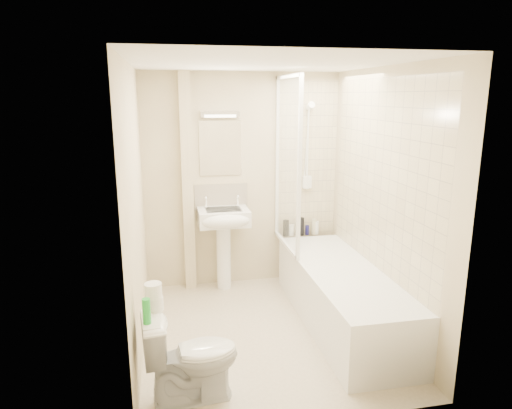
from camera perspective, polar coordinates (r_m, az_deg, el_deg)
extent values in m
plane|color=beige|center=(4.41, 1.17, -15.63)|extent=(2.50, 2.50, 0.00)
cube|color=beige|center=(5.17, -1.71, 2.93)|extent=(2.20, 0.02, 2.40)
cube|color=beige|center=(3.89, -14.78, -1.04)|extent=(0.02, 2.50, 2.40)
cube|color=beige|center=(4.33, 15.61, 0.38)|extent=(0.02, 2.50, 2.40)
cube|color=white|center=(3.86, 1.35, 17.26)|extent=(2.20, 2.50, 0.02)
cube|color=beige|center=(5.29, 6.36, 5.57)|extent=(0.70, 0.01, 1.75)
cube|color=beige|center=(4.32, 15.43, 3.39)|extent=(0.01, 2.10, 1.75)
cube|color=beige|center=(5.05, -8.57, 2.53)|extent=(0.12, 0.12, 2.40)
cube|color=beige|center=(5.16, -4.39, 0.95)|extent=(0.60, 0.02, 0.30)
cube|color=white|center=(5.07, -4.50, 7.03)|extent=(0.46, 0.01, 0.60)
cube|color=silver|center=(5.02, -4.55, 11.20)|extent=(0.42, 0.07, 0.07)
cube|color=white|center=(4.52, 10.60, -11.20)|extent=(0.70, 2.10, 0.55)
cube|color=white|center=(4.43, 10.72, -8.61)|extent=(0.56, 1.96, 0.05)
cube|color=white|center=(4.78, 3.91, 5.08)|extent=(0.01, 0.90, 1.80)
cube|color=white|center=(5.19, 2.68, 5.76)|extent=(0.04, 0.04, 1.80)
cube|color=white|center=(4.35, 5.45, 4.22)|extent=(0.04, 0.04, 1.80)
cube|color=white|center=(4.73, 4.09, 15.68)|extent=(0.04, 0.90, 0.04)
cube|color=white|center=(4.98, 3.75, -4.99)|extent=(0.04, 0.90, 0.03)
cylinder|color=white|center=(5.26, 6.47, 6.89)|extent=(0.02, 0.02, 0.90)
cylinder|color=white|center=(5.33, 6.34, 2.07)|extent=(0.05, 0.05, 0.02)
cylinder|color=white|center=(5.23, 6.60, 11.79)|extent=(0.05, 0.05, 0.02)
cylinder|color=white|center=(5.16, 6.83, 12.10)|extent=(0.08, 0.11, 0.11)
cube|color=white|center=(5.31, 6.38, 2.80)|extent=(0.10, 0.05, 0.14)
cylinder|color=white|center=(5.22, 6.36, 7.40)|extent=(0.01, 0.13, 0.84)
cylinder|color=white|center=(5.19, -4.05, -6.54)|extent=(0.16, 0.16, 0.74)
cube|color=white|center=(5.02, -4.09, -1.53)|extent=(0.55, 0.42, 0.17)
ellipsoid|color=white|center=(4.86, -3.84, -2.04)|extent=(0.55, 0.23, 0.17)
cube|color=silver|center=(5.00, -4.11, -0.83)|extent=(0.38, 0.28, 0.04)
cylinder|color=white|center=(5.07, -6.29, 0.19)|extent=(0.03, 0.03, 0.10)
cylinder|color=white|center=(5.12, -2.27, 0.37)|extent=(0.03, 0.03, 0.10)
sphere|color=white|center=(5.06, -6.31, 0.83)|extent=(0.04, 0.04, 0.04)
sphere|color=white|center=(5.10, -2.27, 1.01)|extent=(0.04, 0.04, 0.04)
cylinder|color=black|center=(5.32, 3.77, -2.96)|extent=(0.07, 0.07, 0.19)
cylinder|color=silver|center=(5.34, 4.41, -3.23)|extent=(0.06, 0.06, 0.13)
cylinder|color=black|center=(5.36, 5.68, -2.74)|extent=(0.06, 0.06, 0.21)
cylinder|color=#141250|center=(5.40, 6.40, -3.19)|extent=(0.05, 0.05, 0.11)
cylinder|color=beige|center=(5.41, 7.23, -2.76)|extent=(0.05, 0.05, 0.19)
cylinder|color=white|center=(5.42, 7.55, -2.89)|extent=(0.06, 0.06, 0.16)
imported|color=white|center=(3.45, -8.07, -18.28)|extent=(0.51, 0.74, 0.68)
cylinder|color=white|center=(3.34, -12.42, -12.00)|extent=(0.11, 0.11, 0.10)
cylinder|color=white|center=(3.30, -12.74, -10.44)|extent=(0.12, 0.12, 0.10)
cylinder|color=green|center=(3.16, -13.52, -12.84)|extent=(0.05, 0.05, 0.18)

